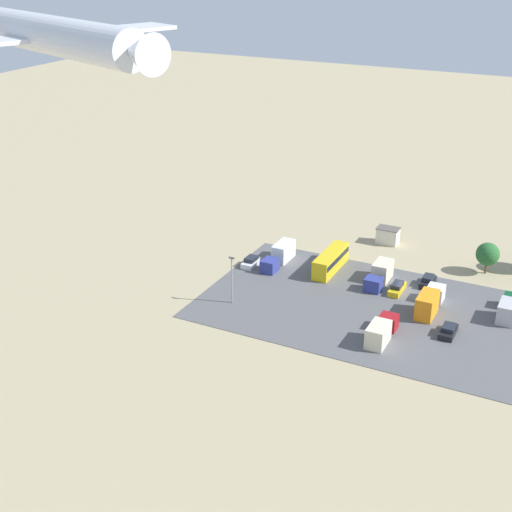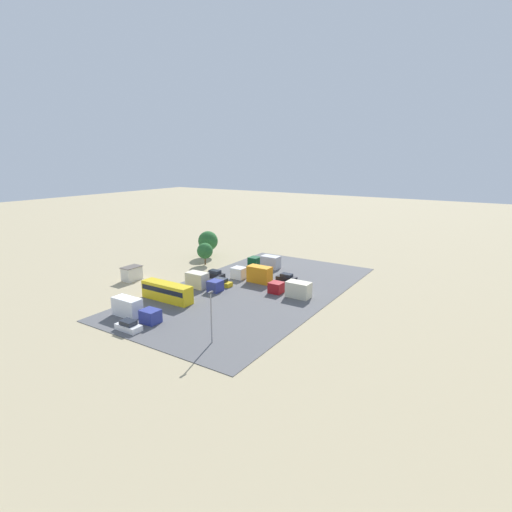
% 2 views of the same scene
% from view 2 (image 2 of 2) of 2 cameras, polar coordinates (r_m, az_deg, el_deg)
% --- Properties ---
extents(ground_plane, '(400.00, 400.00, 0.00)m').
position_cam_2_polar(ground_plane, '(82.16, -5.14, -3.95)').
color(ground_plane, tan).
extents(parking_lot_surface, '(55.32, 30.37, 0.08)m').
position_cam_2_polar(parking_lot_surface, '(77.65, -0.39, -4.92)').
color(parking_lot_surface, '#565659').
rests_on(parking_lot_surface, ground).
extents(shed_building, '(3.98, 2.76, 2.94)m').
position_cam_2_polar(shed_building, '(87.64, -17.33, -2.38)').
color(shed_building, silver).
rests_on(shed_building, ground).
extents(bus, '(2.59, 10.33, 3.20)m').
position_cam_2_polar(bus, '(73.49, -12.59, -4.93)').
color(bus, gold).
rests_on(bus, ground).
extents(parked_car_0, '(1.72, 4.72, 1.50)m').
position_cam_2_polar(parked_car_0, '(80.62, -5.03, -3.77)').
color(parked_car_0, gold).
rests_on(parked_car_0, ground).
extents(parked_car_1, '(1.84, 4.23, 1.61)m').
position_cam_2_polar(parked_car_1, '(85.98, -5.88, -2.63)').
color(parked_car_1, black).
rests_on(parked_car_1, ground).
extents(parked_car_2, '(1.90, 4.11, 1.55)m').
position_cam_2_polar(parked_car_2, '(63.10, -17.76, -9.52)').
color(parked_car_2, silver).
rests_on(parked_car_2, ground).
extents(parked_car_3, '(1.93, 4.19, 1.45)m').
position_cam_2_polar(parked_car_3, '(83.73, 4.37, -3.09)').
color(parked_car_3, black).
rests_on(parked_car_3, ground).
extents(parked_truck_0, '(2.46, 8.14, 2.91)m').
position_cam_2_polar(parked_truck_0, '(74.41, 5.18, -4.72)').
color(parked_truck_0, maroon).
rests_on(parked_truck_0, ground).
extents(parked_truck_1, '(2.34, 9.23, 3.01)m').
position_cam_2_polar(parked_truck_1, '(67.31, -17.08, -7.30)').
color(parked_truck_1, navy).
rests_on(parked_truck_1, ground).
extents(parked_truck_2, '(2.52, 7.80, 3.01)m').
position_cam_2_polar(parked_truck_2, '(79.02, -7.70, -3.64)').
color(parked_truck_2, navy).
rests_on(parked_truck_2, ground).
extents(parked_truck_3, '(2.44, 9.09, 3.38)m').
position_cam_2_polar(parked_truck_3, '(82.76, -0.35, -2.58)').
color(parked_truck_3, silver).
rests_on(parked_truck_3, ground).
extents(parked_truck_4, '(2.59, 7.75, 2.84)m').
position_cam_2_polar(parked_truck_4, '(93.34, 1.43, -0.83)').
color(parked_truck_4, '#0C4723').
rests_on(parked_truck_4, ground).
extents(tree_near_shed, '(3.79, 3.79, 5.31)m').
position_cam_2_polar(tree_near_shed, '(96.09, -7.31, 0.73)').
color(tree_near_shed, brown).
rests_on(tree_near_shed, ground).
extents(tree_apron_mid, '(5.09, 5.09, 6.69)m').
position_cam_2_polar(tree_apron_mid, '(103.83, -6.87, 2.15)').
color(tree_apron_mid, brown).
rests_on(tree_apron_mid, ground).
extents(light_pole_lot_centre, '(0.90, 0.28, 7.46)m').
position_cam_2_polar(light_pole_lot_centre, '(55.36, -6.43, -8.32)').
color(light_pole_lot_centre, gray).
rests_on(light_pole_lot_centre, ground).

